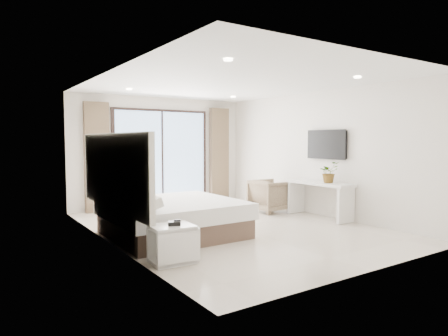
# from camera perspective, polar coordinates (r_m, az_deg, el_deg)

# --- Properties ---
(ground) EXTENTS (6.20, 6.20, 0.00)m
(ground) POSITION_cam_1_polar(r_m,az_deg,el_deg) (7.65, 1.03, -8.38)
(ground) COLOR beige
(ground) RESTS_ON ground
(room_shell) EXTENTS (4.62, 6.22, 2.72)m
(room_shell) POSITION_cam_1_polar(r_m,az_deg,el_deg) (7.99, -3.16, 3.57)
(room_shell) COLOR silver
(room_shell) RESTS_ON ground
(bed) EXTENTS (2.14, 2.03, 0.74)m
(bed) POSITION_cam_1_polar(r_m,az_deg,el_deg) (6.96, -7.40, -7.03)
(bed) COLOR brown
(bed) RESTS_ON ground
(nightstand) EXTENTS (0.59, 0.50, 0.51)m
(nightstand) POSITION_cam_1_polar(r_m,az_deg,el_deg) (5.46, -7.44, -10.73)
(nightstand) COLOR white
(nightstand) RESTS_ON ground
(phone) EXTENTS (0.20, 0.18, 0.05)m
(phone) POSITION_cam_1_polar(r_m,az_deg,el_deg) (5.38, -7.13, -7.85)
(phone) COLOR black
(phone) RESTS_ON nightstand
(console_desk) EXTENTS (0.48, 1.54, 0.77)m
(console_desk) POSITION_cam_1_polar(r_m,az_deg,el_deg) (8.65, 13.48, -3.30)
(console_desk) COLOR white
(console_desk) RESTS_ON ground
(plant) EXTENTS (0.43, 0.47, 0.34)m
(plant) POSITION_cam_1_polar(r_m,az_deg,el_deg) (8.44, 14.75, -0.91)
(plant) COLOR #33662D
(plant) RESTS_ON console_desk
(armchair) EXTENTS (0.74, 0.79, 0.81)m
(armchair) POSITION_cam_1_polar(r_m,az_deg,el_deg) (9.22, 6.70, -3.72)
(armchair) COLOR #968762
(armchair) RESTS_ON ground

